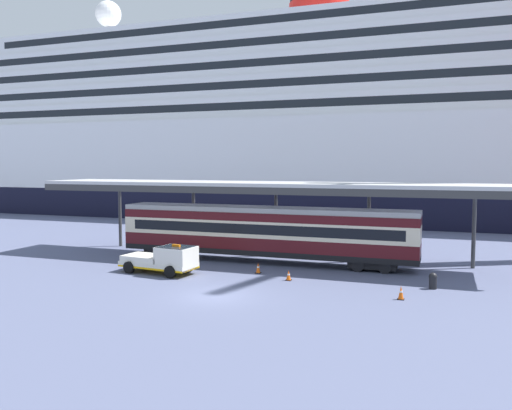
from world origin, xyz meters
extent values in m
plane|color=slate|center=(0.00, 0.00, 0.00)|extent=(400.00, 400.00, 0.00)
cube|color=black|center=(-7.04, 48.00, 1.95)|extent=(120.02, 29.04, 3.89)
cube|color=white|center=(-7.04, 48.00, 8.43)|extent=(120.02, 29.04, 9.08)
cube|color=white|center=(-7.04, 48.00, 14.31)|extent=(110.42, 26.72, 2.68)
cube|color=black|center=(-7.04, 34.69, 14.44)|extent=(105.62, 0.12, 0.96)
cube|color=white|center=(-7.04, 48.00, 16.99)|extent=(106.00, 25.65, 2.68)
cube|color=black|center=(-7.04, 35.22, 17.12)|extent=(101.39, 0.12, 0.96)
cube|color=white|center=(-7.04, 48.00, 19.66)|extent=(101.58, 24.58, 2.68)
cube|color=black|center=(-7.04, 35.76, 19.80)|extent=(97.17, 0.12, 0.96)
cube|color=white|center=(-7.04, 48.00, 22.34)|extent=(97.17, 23.51, 2.68)
cube|color=black|center=(-7.04, 36.29, 22.48)|extent=(92.94, 0.12, 0.96)
cube|color=white|center=(-7.04, 48.00, 25.02)|extent=(92.75, 22.44, 2.68)
cube|color=black|center=(-7.04, 36.83, 25.15)|extent=(88.72, 0.12, 0.96)
cylinder|color=black|center=(-5.42, 48.00, 30.18)|extent=(8.27, 8.27, 7.65)
cylinder|color=red|center=(-5.42, 48.00, 28.65)|extent=(8.52, 8.52, 2.30)
cylinder|color=white|center=(-40.64, 48.00, 28.03)|extent=(1.00, 1.00, 3.34)
sphere|color=white|center=(-40.64, 48.00, 31.79)|extent=(4.18, 4.18, 4.18)
cube|color=beige|center=(-0.67, 10.77, 5.79)|extent=(36.13, 5.49, 0.25)
cube|color=#373737|center=(-0.67, 8.12, 5.41)|extent=(36.13, 0.20, 0.50)
cylinder|color=#373737|center=(-15.12, 13.12, 2.83)|extent=(0.28, 0.28, 5.66)
cylinder|color=#373737|center=(-7.90, 13.12, 2.83)|extent=(0.28, 0.28, 5.66)
cylinder|color=#373737|center=(-0.67, 13.12, 2.83)|extent=(0.28, 0.28, 5.66)
cylinder|color=#373737|center=(6.56, 13.12, 2.83)|extent=(0.28, 0.28, 5.66)
cylinder|color=#373737|center=(13.78, 13.12, 2.83)|extent=(0.28, 0.28, 5.66)
cube|color=black|center=(-0.67, 10.27, 0.85)|extent=(22.12, 2.80, 0.40)
cube|color=#470F14|center=(-0.67, 10.27, 1.50)|extent=(22.12, 2.80, 0.90)
cube|color=beige|center=(-0.67, 10.27, 2.55)|extent=(22.12, 2.80, 1.20)
cube|color=black|center=(-0.67, 8.90, 2.60)|extent=(20.35, 0.08, 0.72)
cube|color=#470F14|center=(-0.67, 10.27, 3.45)|extent=(22.12, 2.80, 0.60)
cube|color=#A1A1A1|center=(-0.67, 10.27, 3.93)|extent=(22.12, 2.69, 0.36)
cube|color=black|center=(-8.63, 10.27, 0.45)|extent=(3.20, 2.35, 0.50)
cylinder|color=black|center=(-9.53, 9.09, 0.42)|extent=(0.84, 0.12, 0.84)
cylinder|color=black|center=(-7.73, 9.09, 0.42)|extent=(0.84, 0.12, 0.84)
cube|color=black|center=(7.29, 10.27, 0.45)|extent=(3.20, 2.35, 0.50)
cylinder|color=black|center=(6.39, 9.09, 0.42)|extent=(0.84, 0.12, 0.84)
cylinder|color=black|center=(8.19, 9.09, 0.42)|extent=(0.84, 0.12, 0.84)
cube|color=silver|center=(-6.10, 4.28, 0.58)|extent=(5.39, 2.57, 0.36)
cube|color=#F2B20C|center=(-6.10, 4.28, 0.45)|extent=(5.39, 2.59, 0.12)
cube|color=silver|center=(-4.65, 4.12, 1.31)|extent=(2.49, 2.17, 1.10)
cube|color=#19232D|center=(-4.65, 4.12, 1.66)|extent=(2.27, 2.06, 0.44)
cube|color=orange|center=(-4.65, 4.12, 1.94)|extent=(0.58, 0.26, 0.16)
cube|color=silver|center=(-7.13, 4.40, 0.94)|extent=(3.11, 2.24, 0.36)
cylinder|color=black|center=(-4.33, 5.09, 0.40)|extent=(0.82, 0.34, 0.80)
cylinder|color=black|center=(-4.55, 3.10, 0.40)|extent=(0.82, 0.34, 0.80)
cylinder|color=black|center=(-7.64, 5.46, 0.40)|extent=(0.82, 0.34, 0.80)
cylinder|color=black|center=(-7.86, 3.48, 0.40)|extent=(0.82, 0.34, 0.80)
cube|color=black|center=(2.74, 5.05, 0.02)|extent=(0.36, 0.36, 0.04)
cone|color=#EA590F|center=(2.74, 5.05, 0.35)|extent=(0.30, 0.30, 0.62)
cylinder|color=white|center=(2.74, 5.05, 0.38)|extent=(0.17, 0.17, 0.09)
cube|color=black|center=(9.70, 2.68, 0.02)|extent=(0.36, 0.36, 0.04)
cone|color=#EA590F|center=(9.70, 2.68, 0.40)|extent=(0.30, 0.30, 0.72)
cylinder|color=white|center=(9.70, 2.68, 0.44)|extent=(0.17, 0.17, 0.10)
cube|color=black|center=(0.23, 6.43, 0.02)|extent=(0.36, 0.36, 0.04)
cone|color=#EA590F|center=(0.23, 6.43, 0.39)|extent=(0.30, 0.30, 0.69)
cylinder|color=white|center=(0.23, 6.43, 0.42)|extent=(0.17, 0.17, 0.10)
cylinder|color=black|center=(11.27, 5.79, 0.35)|extent=(0.44, 0.44, 0.70)
sphere|color=black|center=(11.27, 5.79, 0.72)|extent=(0.48, 0.48, 0.48)
camera|label=1|loc=(11.66, -25.71, 7.26)|focal=36.42mm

